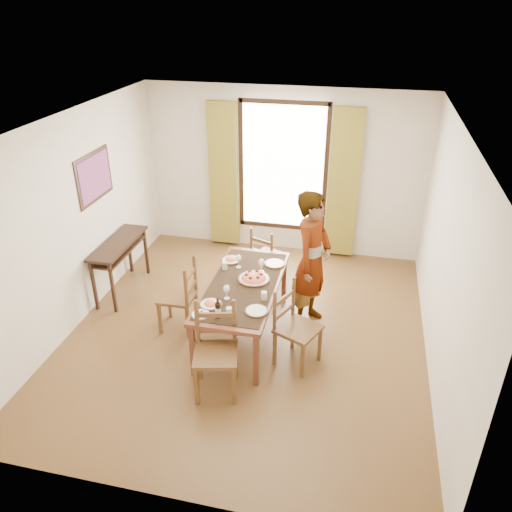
% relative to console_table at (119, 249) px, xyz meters
% --- Properties ---
extents(ground, '(5.00, 5.00, 0.00)m').
position_rel_console_table_xyz_m(ground, '(2.03, -0.60, -0.68)').
color(ground, '#513119').
rests_on(ground, ground).
extents(room_shell, '(4.60, 5.10, 2.74)m').
position_rel_console_table_xyz_m(room_shell, '(2.03, -0.47, 0.86)').
color(room_shell, silver).
rests_on(room_shell, ground).
extents(console_table, '(0.38, 1.20, 0.80)m').
position_rel_console_table_xyz_m(console_table, '(0.00, 0.00, 0.00)').
color(console_table, black).
rests_on(console_table, ground).
extents(dining_table, '(0.86, 1.90, 0.76)m').
position_rel_console_table_xyz_m(dining_table, '(1.99, -0.64, 0.01)').
color(dining_table, brown).
rests_on(dining_table, ground).
extents(chair_west, '(0.45, 0.45, 0.99)m').
position_rel_console_table_xyz_m(chair_west, '(1.16, -0.68, -0.23)').
color(chair_west, brown).
rests_on(chair_west, ground).
extents(chair_north, '(0.54, 0.54, 0.93)m').
position_rel_console_table_xyz_m(chair_north, '(2.02, 0.68, -0.25)').
color(chair_north, brown).
rests_on(chair_north, ground).
extents(chair_south, '(0.57, 0.57, 1.06)m').
position_rel_console_table_xyz_m(chair_south, '(1.95, -1.68, -0.19)').
color(chair_south, brown).
rests_on(chair_south, ground).
extents(chair_east, '(0.59, 0.59, 1.02)m').
position_rel_console_table_xyz_m(chair_east, '(2.71, -1.03, -0.21)').
color(chair_east, brown).
rests_on(chair_east, ground).
extents(man, '(0.92, 0.82, 1.85)m').
position_rel_console_table_xyz_m(man, '(2.78, -0.17, 0.24)').
color(man, gray).
rests_on(man, ground).
extents(plate_sw, '(0.27, 0.27, 0.05)m').
position_rel_console_table_xyz_m(plate_sw, '(1.74, -1.18, 0.10)').
color(plate_sw, silver).
rests_on(plate_sw, dining_table).
extents(plate_se, '(0.27, 0.27, 0.05)m').
position_rel_console_table_xyz_m(plate_se, '(2.28, -1.19, 0.10)').
color(plate_se, silver).
rests_on(plate_se, dining_table).
extents(plate_nw, '(0.27, 0.27, 0.05)m').
position_rel_console_table_xyz_m(plate_nw, '(1.69, -0.10, 0.10)').
color(plate_nw, silver).
rests_on(plate_nw, dining_table).
extents(plate_ne, '(0.27, 0.27, 0.05)m').
position_rel_console_table_xyz_m(plate_ne, '(2.28, -0.07, 0.10)').
color(plate_ne, silver).
rests_on(plate_ne, dining_table).
extents(pasta_platter, '(0.40, 0.40, 0.10)m').
position_rel_console_table_xyz_m(pasta_platter, '(2.10, -0.52, 0.12)').
color(pasta_platter, '#B11C16').
rests_on(pasta_platter, dining_table).
extents(caprese_plate, '(0.20, 0.20, 0.04)m').
position_rel_console_table_xyz_m(caprese_plate, '(1.69, -1.39, 0.09)').
color(caprese_plate, silver).
rests_on(caprese_plate, dining_table).
extents(wine_glass_a, '(0.08, 0.08, 0.18)m').
position_rel_console_table_xyz_m(wine_glass_a, '(1.89, -1.01, 0.16)').
color(wine_glass_a, white).
rests_on(wine_glass_a, dining_table).
extents(wine_glass_b, '(0.08, 0.08, 0.18)m').
position_rel_console_table_xyz_m(wine_glass_b, '(2.15, -0.30, 0.16)').
color(wine_glass_b, white).
rests_on(wine_glass_b, dining_table).
extents(wine_glass_c, '(0.08, 0.08, 0.18)m').
position_rel_console_table_xyz_m(wine_glass_c, '(1.83, -0.25, 0.16)').
color(wine_glass_c, white).
rests_on(wine_glass_c, dining_table).
extents(tumbler_a, '(0.07, 0.07, 0.10)m').
position_rel_console_table_xyz_m(tumbler_a, '(2.31, -0.92, 0.12)').
color(tumbler_a, silver).
rests_on(tumbler_a, dining_table).
extents(tumbler_b, '(0.07, 0.07, 0.10)m').
position_rel_console_table_xyz_m(tumbler_b, '(1.67, -0.34, 0.12)').
color(tumbler_b, silver).
rests_on(tumbler_b, dining_table).
extents(tumbler_c, '(0.07, 0.07, 0.10)m').
position_rel_console_table_xyz_m(tumbler_c, '(2.01, -1.33, 0.12)').
color(tumbler_c, silver).
rests_on(tumbler_c, dining_table).
extents(wine_bottle, '(0.07, 0.07, 0.25)m').
position_rel_console_table_xyz_m(wine_bottle, '(1.89, -1.38, 0.20)').
color(wine_bottle, black).
rests_on(wine_bottle, dining_table).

